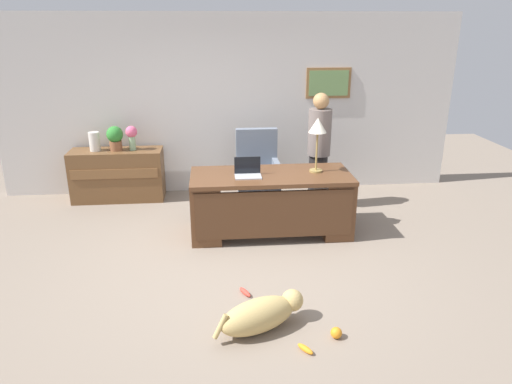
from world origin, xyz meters
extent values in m
plane|color=gray|center=(0.00, 0.00, 0.00)|extent=(12.00, 12.00, 0.00)
cube|color=silver|center=(0.00, 2.60, 1.35)|extent=(7.00, 0.12, 2.70)
cube|color=olive|center=(1.51, 2.52, 1.67)|extent=(0.69, 0.03, 0.46)
cube|color=#6C9153|center=(1.51, 2.50, 1.67)|extent=(0.61, 0.01, 0.38)
cube|color=brown|center=(0.43, 0.84, 0.76)|extent=(1.99, 0.84, 0.05)
cube|color=brown|center=(-0.38, 0.84, 0.37)|extent=(0.36, 0.78, 0.73)
cube|color=brown|center=(1.24, 0.84, 0.37)|extent=(0.36, 0.78, 0.73)
cube|color=#4E2F1C|center=(0.43, 0.45, 0.40)|extent=(1.89, 0.04, 0.59)
cube|color=brown|center=(-1.72, 2.25, 0.38)|extent=(1.35, 0.48, 0.77)
cube|color=brown|center=(-1.72, 2.00, 0.48)|extent=(1.25, 0.02, 0.14)
cube|color=slate|center=(0.36, 1.76, 0.37)|extent=(0.60, 0.58, 0.18)
cylinder|color=black|center=(0.36, 1.76, 0.14)|extent=(0.10, 0.10, 0.28)
cylinder|color=black|center=(0.36, 1.76, 0.03)|extent=(0.52, 0.52, 0.05)
cube|color=slate|center=(0.36, 2.00, 0.78)|extent=(0.60, 0.12, 0.65)
cube|color=slate|center=(0.10, 1.76, 0.57)|extent=(0.08, 0.50, 0.22)
cube|color=slate|center=(0.62, 1.76, 0.57)|extent=(0.08, 0.50, 0.22)
cylinder|color=#262323|center=(1.20, 1.63, 0.40)|extent=(0.26, 0.26, 0.79)
cylinder|color=slate|center=(1.20, 1.63, 1.12)|extent=(0.32, 0.32, 0.64)
sphere|color=tan|center=(1.20, 1.63, 1.55)|extent=(0.22, 0.22, 0.22)
ellipsoid|color=tan|center=(0.07, -1.20, 0.15)|extent=(0.78, 0.58, 0.30)
sphere|color=tan|center=(0.40, -1.05, 0.19)|extent=(0.20, 0.20, 0.20)
cylinder|color=tan|center=(-0.26, -1.35, 0.17)|extent=(0.15, 0.10, 0.21)
cube|color=#B2B5BA|center=(0.14, 0.74, 0.79)|extent=(0.32, 0.22, 0.01)
cube|color=black|center=(0.14, 0.85, 0.90)|extent=(0.32, 0.01, 0.21)
cylinder|color=#9E8447|center=(1.00, 0.89, 0.80)|extent=(0.16, 0.16, 0.02)
cylinder|color=#9E8447|center=(1.00, 0.89, 1.05)|extent=(0.02, 0.02, 0.48)
cone|color=silver|center=(1.00, 0.89, 1.37)|extent=(0.22, 0.22, 0.18)
cylinder|color=#92B98D|center=(-1.46, 2.25, 0.87)|extent=(0.10, 0.10, 0.20)
sphere|color=#ED6088|center=(-1.46, 2.25, 1.04)|extent=(0.17, 0.17, 0.17)
cylinder|color=silver|center=(-2.00, 2.25, 0.91)|extent=(0.16, 0.16, 0.28)
cylinder|color=brown|center=(-1.70, 2.25, 0.84)|extent=(0.18, 0.18, 0.14)
sphere|color=#328633|center=(-1.70, 2.25, 1.01)|extent=(0.24, 0.24, 0.24)
sphere|color=orange|center=(0.73, -1.37, 0.05)|extent=(0.10, 0.10, 0.10)
ellipsoid|color=orange|center=(0.44, -1.52, 0.03)|extent=(0.14, 0.16, 0.05)
ellipsoid|color=#E53F33|center=(0.00, -0.61, 0.03)|extent=(0.13, 0.19, 0.05)
camera|label=1|loc=(-0.26, -4.68, 2.56)|focal=33.13mm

